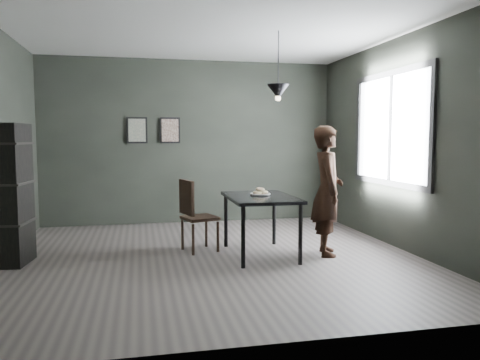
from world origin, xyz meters
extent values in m
plane|color=#3B3633|center=(0.00, 0.00, 0.00)|extent=(5.00, 5.00, 0.00)
cube|color=black|center=(0.00, 2.50, 1.40)|extent=(5.00, 0.10, 2.80)
cube|color=silver|center=(0.00, 0.00, 2.80)|extent=(5.00, 5.00, 0.02)
cube|color=white|center=(2.48, 0.20, 1.60)|extent=(0.02, 1.80, 1.40)
cube|color=black|center=(2.47, 0.20, 1.60)|extent=(0.04, 1.96, 1.56)
cube|color=black|center=(0.60, 0.00, 0.73)|extent=(0.80, 1.20, 0.04)
cylinder|color=black|center=(0.26, -0.54, 0.35)|extent=(0.05, 0.05, 0.71)
cylinder|color=black|center=(0.94, -0.54, 0.35)|extent=(0.05, 0.05, 0.71)
cylinder|color=black|center=(0.26, 0.54, 0.35)|extent=(0.05, 0.05, 0.71)
cylinder|color=black|center=(0.94, 0.54, 0.35)|extent=(0.05, 0.05, 0.71)
cylinder|color=silver|center=(0.62, 0.08, 0.76)|extent=(0.23, 0.23, 0.01)
torus|color=beige|center=(0.67, 0.09, 0.78)|extent=(0.12, 0.12, 0.04)
torus|color=beige|center=(0.57, 0.06, 0.78)|extent=(0.12, 0.12, 0.04)
torus|color=beige|center=(0.62, 0.08, 0.82)|extent=(0.17, 0.17, 0.06)
imported|color=black|center=(1.43, -0.15, 0.81)|extent=(0.52, 0.67, 1.62)
cube|color=black|center=(-0.11, 0.38, 0.43)|extent=(0.51, 0.51, 0.04)
cube|color=black|center=(-0.29, 0.32, 0.71)|extent=(0.16, 0.40, 0.44)
cylinder|color=black|center=(-0.23, 0.16, 0.20)|extent=(0.03, 0.03, 0.40)
cylinder|color=black|center=(0.10, 0.26, 0.20)|extent=(0.03, 0.03, 0.40)
cylinder|color=black|center=(-0.33, 0.49, 0.20)|extent=(0.03, 0.03, 0.40)
cylinder|color=black|center=(0.00, 0.60, 0.20)|extent=(0.03, 0.03, 0.40)
cube|color=black|center=(-2.32, 0.21, 0.82)|extent=(0.37, 0.58, 1.64)
cylinder|color=black|center=(0.85, 0.10, 2.42)|extent=(0.01, 0.01, 0.75)
cone|color=black|center=(0.85, 0.10, 2.05)|extent=(0.28, 0.28, 0.18)
sphere|color=#FFE0B2|center=(0.85, 0.10, 1.97)|extent=(0.07, 0.07, 0.07)
cube|color=black|center=(-0.90, 2.47, 1.60)|extent=(0.34, 0.03, 0.44)
cube|color=#3A5148|center=(-0.90, 2.45, 1.60)|extent=(0.28, 0.01, 0.38)
cube|color=black|center=(-0.35, 2.47, 1.60)|extent=(0.34, 0.03, 0.44)
cube|color=#51382E|center=(-0.35, 2.45, 1.60)|extent=(0.28, 0.01, 0.38)
camera|label=1|loc=(-0.87, -5.61, 1.47)|focal=35.00mm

